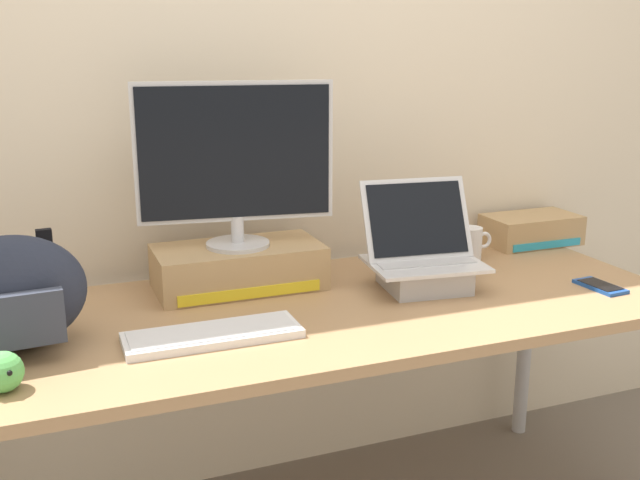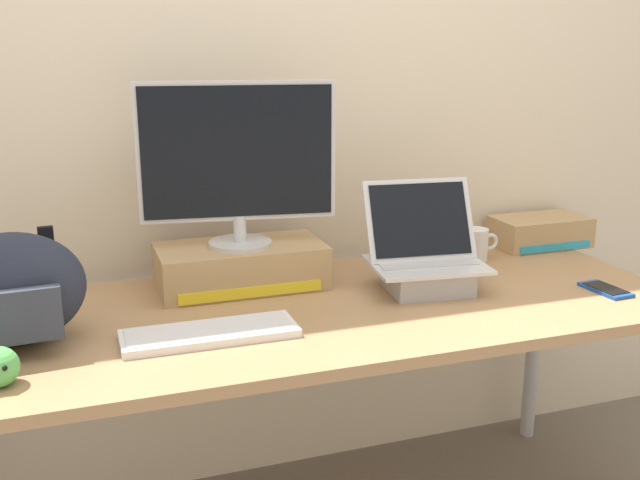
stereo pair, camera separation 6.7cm
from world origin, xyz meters
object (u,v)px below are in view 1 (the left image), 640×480
Objects in this scene: messenger_backpack at (10,294)px; plush_toy at (2,372)px; toner_box_yellow at (239,267)px; toner_box_cyan at (531,229)px; open_laptop at (423,266)px; desktop_monitor at (236,161)px; coffee_mug at (470,243)px; external_keyboard at (213,335)px; cell_phone at (600,286)px.

messenger_backpack reaches higher than plush_toy.
toner_box_yellow is 1.07m from toner_box_cyan.
desktop_monitor is at bearing 165.37° from open_laptop.
coffee_mug is 1.46× the size of plush_toy.
open_laptop is 1.08m from messenger_backpack.
open_laptop is 0.98× the size of messenger_backpack.
messenger_backpack is 4.17× the size of plush_toy.
messenger_backpack is 0.24m from plush_toy.
toner_box_yellow is at bearing 17.77° from messenger_backpack.
desktop_monitor is 1.55× the size of messenger_backpack.
messenger_backpack reaches higher than toner_box_cyan.
coffee_mug is at bearing 41.79° from open_laptop.
desktop_monitor reaches higher than coffee_mug.
toner_box_yellow is 0.87× the size of desktop_monitor.
toner_box_cyan reaches higher than plush_toy.
desktop_monitor is 1.30× the size of external_keyboard.
desktop_monitor is at bearing -174.88° from toner_box_cyan.
desktop_monitor is 0.52m from external_keyboard.
desktop_monitor reaches higher than external_keyboard.
desktop_monitor is 4.43× the size of coffee_mug.
toner_box_cyan is (1.07, 0.10, -0.31)m from desktop_monitor.
desktop_monitor reaches higher than cell_phone.
cell_phone is (0.96, -0.38, -0.36)m from desktop_monitor.
external_keyboard is at bearing -114.61° from toner_box_yellow.
external_keyboard is 1.30× the size of toner_box_cyan.
desktop_monitor is 0.60m from open_laptop.
coffee_mug is at bearing 0.65° from toner_box_yellow.
toner_box_cyan is at bearing 15.98° from coffee_mug.
cell_phone is at bearing -103.50° from toner_box_cyan.
messenger_backpack is at bearing 166.47° from external_keyboard.
open_laptop is at bearing -13.22° from desktop_monitor.
toner_box_cyan is (0.58, 0.29, -0.01)m from open_laptop.
desktop_monitor is at bearing -179.26° from coffee_mug.
messenger_backpack is (-0.43, 0.11, 0.12)m from external_keyboard.
toner_box_yellow reaches higher than toner_box_cyan.
coffee_mug is (1.36, 0.25, -0.08)m from messenger_backpack.
toner_box_cyan is at bearing 7.01° from messenger_backpack.
open_laptop is at bearing -153.91° from toner_box_cyan.
desktop_monitor is 0.83m from coffee_mug.
plush_toy is at bearing -159.64° from open_laptop.
plush_toy is (-1.57, -0.08, 0.04)m from cell_phone.
external_keyboard is at bearing -159.02° from coffee_mug.
desktop_monitor is 6.46× the size of plush_toy.
toner_box_cyan is (1.68, 0.55, 0.01)m from plush_toy.
toner_box_yellow is 0.77m from coffee_mug.
toner_box_yellow is 0.30m from desktop_monitor.
toner_box_yellow is 0.64m from messenger_backpack.
external_keyboard is 0.46m from messenger_backpack.
coffee_mug is (0.77, 0.01, -0.01)m from toner_box_yellow.
coffee_mug is 0.31m from toner_box_cyan.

